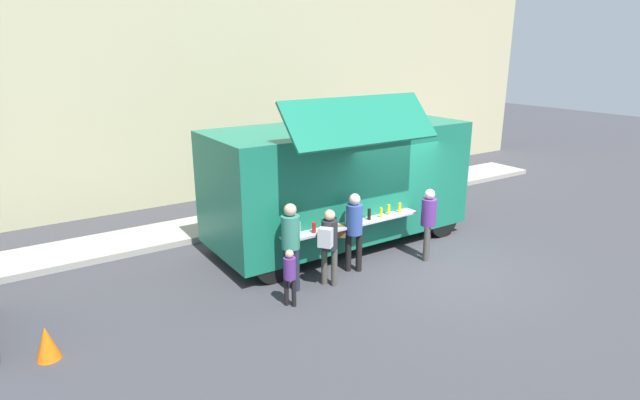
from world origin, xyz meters
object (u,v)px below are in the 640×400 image
Objects in this scene: customer_mid_with_backpack at (329,240)px; customer_extra_browsing at (428,218)px; food_truck_main at (339,180)px; child_near_queue at (290,273)px; customer_rear_waiting at (291,239)px; trash_bin at (400,180)px; customer_front_ordering at (353,226)px; traffic_cone_orange at (47,343)px.

customer_mid_with_backpack is 2.62m from customer_extra_browsing.
food_truck_main reaches higher than child_near_queue.
customer_rear_waiting is (-2.27, -1.58, -0.51)m from food_truck_main.
child_near_queue is (-1.06, -0.29, -0.31)m from customer_mid_with_backpack.
customer_extra_browsing is (-3.02, -4.28, 0.49)m from trash_bin.
customer_extra_browsing is (2.61, -0.09, 0.00)m from customer_mid_with_backpack.
customer_front_ordering is 1.05× the size of customer_extra_browsing.
customer_mid_with_backpack is at bearing -130.13° from food_truck_main.
customer_front_ordering is 1.53m from customer_rear_waiting.
customer_mid_with_backpack is (5.03, -0.29, 0.70)m from traffic_cone_orange.
trash_bin is at bearing 20.06° from traffic_cone_orange.
trash_bin is at bearing 29.89° from food_truck_main.
customer_mid_with_backpack reaches higher than traffic_cone_orange.
customer_front_ordering is at bearing 39.06° from customer_extra_browsing.
customer_mid_with_backpack is 1.43× the size of child_near_queue.
customer_rear_waiting is at bearing 18.26° from child_near_queue.
customer_front_ordering reaches higher than traffic_cone_orange.
customer_front_ordering is 1.83m from customer_extra_browsing.
trash_bin is 7.46m from customer_rear_waiting.
food_truck_main is 3.61× the size of customer_front_ordering.
customer_mid_with_backpack is (-5.63, -4.19, 0.49)m from trash_bin.
customer_rear_waiting is at bearing 120.63° from customer_mid_with_backpack.
child_near_queue is (-0.36, -0.58, -0.39)m from customer_rear_waiting.
child_near_queue is (-6.69, -4.48, 0.18)m from trash_bin.
trash_bin is (10.66, 3.89, 0.21)m from traffic_cone_orange.
traffic_cone_orange is 0.31× the size of customer_rear_waiting.
customer_rear_waiting reaches higher than trash_bin.
food_truck_main is 5.59× the size of child_near_queue.
trash_bin reaches higher than traffic_cone_orange.
food_truck_main reaches higher than trash_bin.
customer_mid_with_backpack is at bearing -24.10° from child_near_queue.
child_near_queue is (3.96, -0.59, 0.39)m from traffic_cone_orange.
customer_extra_browsing reaches higher than child_near_queue.
child_near_queue is at bearing 158.42° from customer_mid_with_backpack.
customer_rear_waiting reaches higher than traffic_cone_orange.
customer_front_ordering is (-0.74, -1.56, -0.55)m from food_truck_main.
traffic_cone_orange is at bearing 48.84° from customer_extra_browsing.
food_truck_main is 3.80× the size of customer_extra_browsing.
child_near_queue is (-1.90, -0.60, -0.36)m from customer_front_ordering.
customer_rear_waiting reaches higher than child_near_queue.
food_truck_main reaches higher than customer_extra_browsing.
child_near_queue is at bearing 143.81° from customer_front_ordering.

